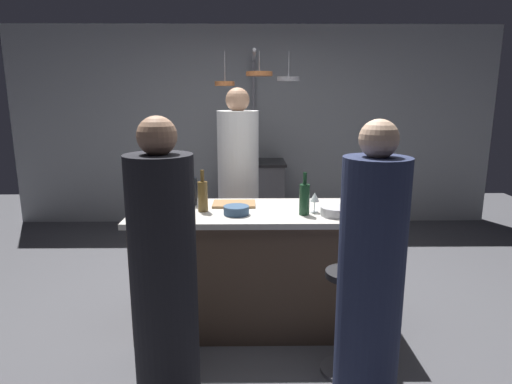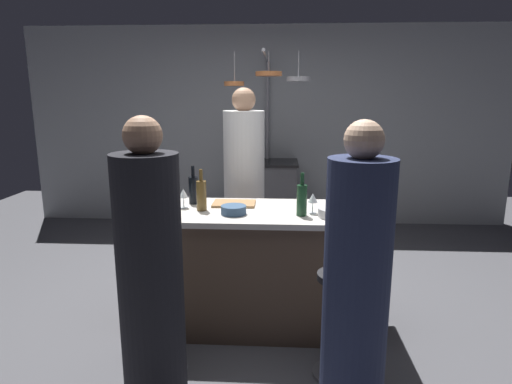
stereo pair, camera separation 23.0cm
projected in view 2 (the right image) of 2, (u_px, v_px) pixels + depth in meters
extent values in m
plane|color=#4C4C51|center=(255.00, 322.00, 3.38)|extent=(9.00, 9.00, 0.00)
cube|color=#9EA3A8|center=(268.00, 127.00, 5.87)|extent=(6.40, 0.16, 2.60)
cube|color=brown|center=(255.00, 270.00, 3.28)|extent=(1.72, 0.66, 0.86)
cube|color=beige|center=(255.00, 212.00, 3.19)|extent=(1.80, 0.72, 0.04)
cube|color=#47474C|center=(266.00, 196.00, 5.67)|extent=(0.76, 0.60, 0.86)
cube|color=black|center=(267.00, 163.00, 5.57)|extent=(0.80, 0.64, 0.03)
cylinder|color=white|center=(244.00, 196.00, 4.10)|extent=(0.38, 0.38, 1.58)
sphere|color=tan|center=(244.00, 100.00, 3.91)|extent=(0.22, 0.22, 0.22)
cylinder|color=#4C4C51|center=(166.00, 367.00, 2.80)|extent=(0.28, 0.28, 0.02)
cylinder|color=#4C4C51|center=(164.00, 322.00, 2.73)|extent=(0.06, 0.06, 0.62)
cylinder|color=black|center=(161.00, 273.00, 2.66)|extent=(0.26, 0.26, 0.04)
cylinder|color=black|center=(151.00, 288.00, 2.31)|extent=(0.34, 0.34, 1.44)
sphere|color=tan|center=(143.00, 135.00, 2.13)|extent=(0.20, 0.20, 0.20)
cylinder|color=#4C4C51|center=(335.00, 373.00, 2.74)|extent=(0.28, 0.28, 0.02)
cylinder|color=#4C4C51|center=(337.00, 327.00, 2.67)|extent=(0.06, 0.06, 0.62)
cylinder|color=black|center=(339.00, 277.00, 2.60)|extent=(0.26, 0.26, 0.04)
cylinder|color=#262D4C|center=(356.00, 296.00, 2.24)|extent=(0.34, 0.34, 1.42)
sphere|color=#D8AD8C|center=(364.00, 140.00, 2.06)|extent=(0.19, 0.19, 0.19)
cylinder|color=gray|center=(267.00, 145.00, 5.77)|extent=(0.04, 0.04, 2.15)
cylinder|color=gray|center=(266.00, 56.00, 4.89)|extent=(0.04, 1.34, 0.04)
cylinder|color=#B26638|center=(234.00, 84.00, 4.43)|extent=(0.20, 0.20, 0.04)
cylinder|color=gray|center=(234.00, 68.00, 4.44)|extent=(0.01, 0.01, 0.32)
cylinder|color=#B26638|center=(269.00, 74.00, 4.43)|extent=(0.27, 0.27, 0.04)
cylinder|color=gray|center=(269.00, 63.00, 4.41)|extent=(0.01, 0.01, 0.22)
cylinder|color=gray|center=(298.00, 79.00, 4.41)|extent=(0.24, 0.24, 0.04)
cylinder|color=gray|center=(299.00, 65.00, 4.40)|extent=(0.01, 0.01, 0.27)
cube|color=#997047|center=(234.00, 204.00, 3.33)|extent=(0.32, 0.22, 0.02)
cylinder|color=#382319|center=(353.00, 207.00, 2.85)|extent=(0.05, 0.05, 0.21)
cylinder|color=#193D23|center=(302.00, 200.00, 3.01)|extent=(0.07, 0.07, 0.22)
cylinder|color=#193D23|center=(302.00, 179.00, 2.98)|extent=(0.03, 0.03, 0.08)
cylinder|color=black|center=(193.00, 190.00, 3.34)|extent=(0.07, 0.07, 0.21)
cylinder|color=black|center=(193.00, 171.00, 3.31)|extent=(0.03, 0.03, 0.08)
cylinder|color=brown|center=(201.00, 196.00, 3.15)|extent=(0.07, 0.07, 0.22)
cylinder|color=brown|center=(201.00, 175.00, 3.11)|extent=(0.03, 0.03, 0.08)
cylinder|color=#143319|center=(162.00, 195.00, 3.13)|extent=(0.07, 0.07, 0.24)
cylinder|color=#143319|center=(161.00, 172.00, 3.09)|extent=(0.03, 0.03, 0.08)
cylinder|color=silver|center=(184.00, 208.00, 3.23)|extent=(0.06, 0.06, 0.01)
cylinder|color=silver|center=(184.00, 202.00, 3.22)|extent=(0.01, 0.01, 0.07)
cone|color=silver|center=(183.00, 193.00, 3.21)|extent=(0.07, 0.07, 0.06)
cylinder|color=silver|center=(312.00, 213.00, 3.08)|extent=(0.06, 0.06, 0.01)
cylinder|color=silver|center=(313.00, 207.00, 3.08)|extent=(0.01, 0.01, 0.07)
cone|color=silver|center=(313.00, 198.00, 3.06)|extent=(0.07, 0.07, 0.06)
cylinder|color=#B7B7BC|center=(333.00, 213.00, 2.99)|extent=(0.21, 0.21, 0.06)
cylinder|color=#334C6B|center=(234.00, 210.00, 3.06)|extent=(0.18, 0.18, 0.06)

